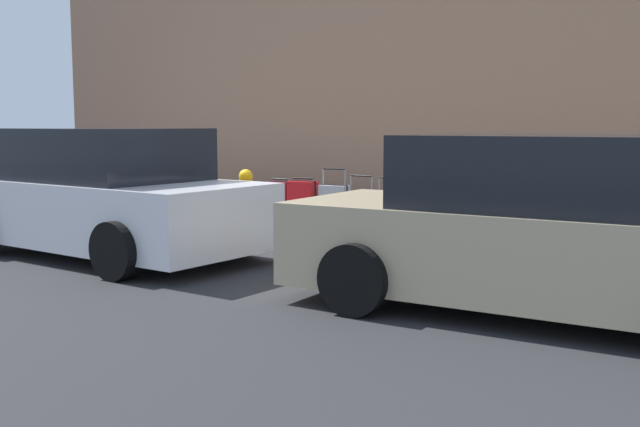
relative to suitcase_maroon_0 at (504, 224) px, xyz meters
The scene contains 16 objects.
ground_plane 3.97m from the suitcase_maroon_0, ahead, with size 40.00×40.00×0.00m, color #28282B.
sidewalk_curb 4.32m from the suitcase_maroon_0, 25.42° to the right, with size 18.00×5.00×0.14m, color #9E9B93.
building_facade_sidewalk_side 9.90m from the suitcase_maroon_0, 64.51° to the right, with size 24.00×3.00×9.00m, color #936B51.
suitcase_maroon_0 is the anchor object (origin of this frame).
suitcase_teal_1 0.51m from the suitcase_maroon_0, ahead, with size 0.41×0.23×0.66m.
suitcase_olive_2 0.99m from the suitcase_maroon_0, ahead, with size 0.45×0.25×0.83m.
suitcase_navy_3 1.52m from the suitcase_maroon_0, ahead, with size 0.50×0.24×0.83m.
suitcase_black_4 2.03m from the suitcase_maroon_0, ahead, with size 0.42×0.24×0.84m.
suitcase_silver_5 2.50m from the suitcase_maroon_0, ahead, with size 0.42×0.23×0.92m.
suitcase_red_6 2.97m from the suitcase_maroon_0, ahead, with size 0.42×0.26×0.77m.
suitcase_maroon_7 3.41m from the suitcase_maroon_0, ahead, with size 0.36×0.21×0.74m.
fire_hydrant 4.02m from the suitcase_maroon_0, ahead, with size 0.39×0.21×0.85m.
bollard_post 4.55m from the suitcase_maroon_0, ahead, with size 0.16×0.16×0.66m, color brown.
parking_meter 1.16m from the suitcase_maroon_0, 162.28° to the right, with size 0.12×0.09×1.27m.
parked_car_beige_0 2.62m from the suitcase_maroon_0, 117.02° to the left, with size 4.59×2.07×1.57m.
parked_car_white_1 4.94m from the suitcase_maroon_0, 28.05° to the left, with size 4.35×2.27×1.61m.
Camera 1 is at (-6.93, 8.16, 1.66)m, focal length 42.44 mm.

